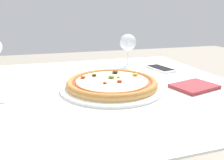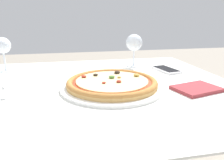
% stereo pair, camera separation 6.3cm
% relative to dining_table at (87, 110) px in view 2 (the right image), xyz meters
% --- Properties ---
extents(dining_table, '(1.11, 0.90, 0.71)m').
position_rel_dining_table_xyz_m(dining_table, '(0.00, 0.00, 0.00)').
color(dining_table, '#997047').
rests_on(dining_table, ground_plane).
extents(pizza_plate, '(0.36, 0.36, 0.04)m').
position_rel_dining_table_xyz_m(pizza_plate, '(0.09, -0.04, 0.11)').
color(pizza_plate, white).
rests_on(pizza_plate, dining_table).
extents(fork, '(0.05, 0.17, 0.00)m').
position_rel_dining_table_xyz_m(fork, '(-0.27, 0.00, 0.10)').
color(fork, silver).
rests_on(fork, dining_table).
extents(wine_glass_far_left, '(0.08, 0.08, 0.16)m').
position_rel_dining_table_xyz_m(wine_glass_far_left, '(0.26, 0.27, 0.21)').
color(wine_glass_far_left, silver).
rests_on(wine_glass_far_left, dining_table).
extents(wine_glass_far_right, '(0.07, 0.07, 0.15)m').
position_rel_dining_table_xyz_m(wine_glass_far_right, '(-0.34, 0.29, 0.21)').
color(wine_glass_far_right, silver).
rests_on(wine_glass_far_right, dining_table).
extents(cell_phone, '(0.10, 0.15, 0.01)m').
position_rel_dining_table_xyz_m(cell_phone, '(0.38, 0.15, 0.10)').
color(cell_phone, white).
rests_on(cell_phone, dining_table).
extents(napkin_folded, '(0.17, 0.14, 0.01)m').
position_rel_dining_table_xyz_m(napkin_folded, '(0.37, -0.12, 0.10)').
color(napkin_folded, '#933338').
rests_on(napkin_folded, dining_table).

